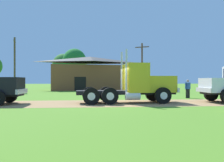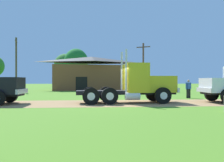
{
  "view_description": "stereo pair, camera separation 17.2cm",
  "coord_description": "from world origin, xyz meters",
  "px_view_note": "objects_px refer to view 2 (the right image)",
  "views": [
    {
      "loc": [
        -1.27,
        -16.31,
        1.62
      ],
      "look_at": [
        0.2,
        0.65,
        1.58
      ],
      "focal_mm": 36.75,
      "sensor_mm": 36.0,
      "label": 1
    },
    {
      "loc": [
        -1.1,
        -16.33,
        1.62
      ],
      "look_at": [
        0.2,
        0.65,
        1.58
      ],
      "focal_mm": 36.75,
      "sensor_mm": 36.0,
      "label": 2
    }
  ],
  "objects_px": {
    "truck_foreground_white": "(138,85)",
    "visitor_far_side": "(188,88)",
    "utility_pole_far": "(143,65)",
    "shed_building": "(92,74)",
    "utility_pole_near": "(16,63)"
  },
  "relations": [
    {
      "from": "visitor_far_side",
      "to": "utility_pole_near",
      "type": "distance_m",
      "value": 25.14
    },
    {
      "from": "truck_foreground_white",
      "to": "visitor_far_side",
      "type": "distance_m",
      "value": 6.58
    },
    {
      "from": "truck_foreground_white",
      "to": "utility_pole_near",
      "type": "relative_size",
      "value": 0.91
    },
    {
      "from": "visitor_far_side",
      "to": "shed_building",
      "type": "bearing_deg",
      "value": 115.79
    },
    {
      "from": "shed_building",
      "to": "utility_pole_far",
      "type": "xyz_separation_m",
      "value": [
        8.07,
        -3.82,
        1.24
      ]
    },
    {
      "from": "shed_building",
      "to": "utility_pole_near",
      "type": "relative_size",
      "value": 1.75
    },
    {
      "from": "truck_foreground_white",
      "to": "shed_building",
      "type": "xyz_separation_m",
      "value": [
        -3.68,
        22.5,
        1.41
      ]
    },
    {
      "from": "visitor_far_side",
      "to": "shed_building",
      "type": "relative_size",
      "value": 0.12
    },
    {
      "from": "shed_building",
      "to": "utility_pole_near",
      "type": "xyz_separation_m",
      "value": [
        -11.13,
        -4.11,
        1.52
      ]
    },
    {
      "from": "utility_pole_near",
      "to": "utility_pole_far",
      "type": "height_order",
      "value": "utility_pole_near"
    },
    {
      "from": "truck_foreground_white",
      "to": "utility_pole_far",
      "type": "height_order",
      "value": "utility_pole_far"
    },
    {
      "from": "visitor_far_side",
      "to": "shed_building",
      "type": "distance_m",
      "value": 20.89
    },
    {
      "from": "visitor_far_side",
      "to": "utility_pole_far",
      "type": "xyz_separation_m",
      "value": [
        -0.98,
        14.92,
        3.04
      ]
    },
    {
      "from": "truck_foreground_white",
      "to": "visitor_far_side",
      "type": "bearing_deg",
      "value": 35.02
    },
    {
      "from": "truck_foreground_white",
      "to": "utility_pole_far",
      "type": "xyz_separation_m",
      "value": [
        4.4,
        18.69,
        2.65
      ]
    }
  ]
}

